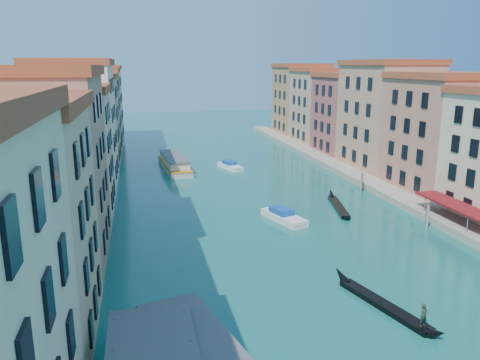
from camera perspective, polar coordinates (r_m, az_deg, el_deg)
The scene contains 8 objects.
left_bank_palazzos at distance 75.91m, azimuth -19.82°, elevation 5.22°, with size 12.80×128.40×21.00m.
right_bank_palazzos at distance 88.57m, azimuth 19.23°, elevation 6.41°, with size 12.80×128.40×21.00m.
quay at distance 86.28m, azimuth 14.20°, elevation 0.33°, with size 4.00×140.00×1.00m, color #ABA38A.
vaporetto_far at distance 93.47m, azimuth -8.01°, elevation 2.09°, with size 5.52×18.44×2.70m.
gondola_fore at distance 42.59m, azimuth 17.06°, elevation -14.13°, with size 4.38×12.73×2.58m.
gondola_far at distance 68.80m, azimuth 11.86°, elevation -3.04°, with size 3.83×13.11×1.87m.
motorboat_mid at distance 62.17m, azimuth 5.31°, elevation -4.39°, with size 4.63×7.96×1.57m.
motorboat_far at distance 93.04m, azimuth -1.20°, elevation 1.76°, with size 4.31×7.37×1.46m.
Camera 1 is at (-16.18, -9.89, 19.94)m, focal length 35.00 mm.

